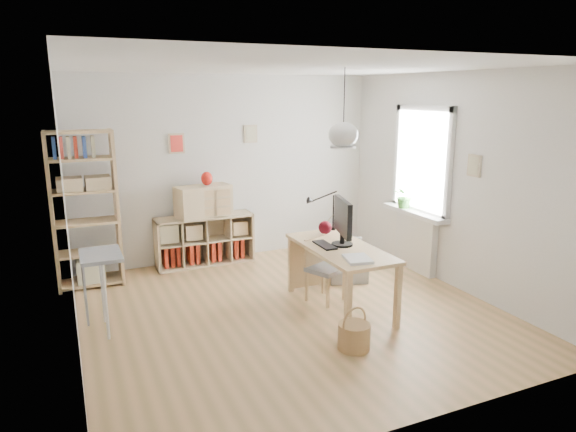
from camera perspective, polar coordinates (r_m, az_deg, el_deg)
name	(u,v)px	position (r m, az deg, el deg)	size (l,w,h in m)	color
ground	(291,311)	(5.98, 0.29, -10.54)	(4.50, 4.50, 0.00)	tan
room_shell	(343,135)	(5.60, 6.17, 8.95)	(4.50, 4.50, 4.50)	white
window_unit	(423,160)	(7.20, 14.73, 5.99)	(0.07, 1.16, 1.46)	white
radiator	(416,242)	(7.41, 13.99, -2.85)	(0.10, 0.80, 0.80)	white
windowsill	(414,213)	(7.28, 13.87, 0.35)	(0.22, 1.20, 0.06)	white
desk	(340,254)	(5.86, 5.83, -4.27)	(0.70, 1.50, 0.75)	#E1B281
cube_shelf	(203,244)	(7.59, -9.45, -3.04)	(1.40, 0.38, 0.72)	#CFB888
tall_bookshelf	(84,204)	(6.92, -21.73, 1.29)	(0.80, 0.38, 2.00)	#E1B281
side_table	(95,271)	(5.62, -20.67, -5.75)	(0.40, 0.55, 0.85)	gray
chair	(322,265)	(6.17, 3.83, -5.47)	(0.49, 0.49, 0.76)	gray
wicker_basket	(354,335)	(5.17, 7.35, -13.00)	(0.31, 0.31, 0.44)	#9C6E46
storage_chest	(347,267)	(6.94, 6.56, -5.63)	(0.64, 0.69, 0.53)	silver
monitor	(343,220)	(5.80, 6.10, -0.41)	(0.24, 0.60, 0.53)	black
keyboard	(325,245)	(5.84, 4.10, -3.23)	(0.14, 0.38, 0.02)	black
task_lamp	(320,207)	(6.29, 3.58, 0.97)	(0.45, 0.17, 0.48)	black
yarn_ball	(325,228)	(6.30, 4.15, -1.29)	(0.16, 0.16, 0.16)	#4A0911
paper_tray	(358,259)	(5.37, 7.74, -4.76)	(0.25, 0.31, 0.03)	white
drawer_chest	(203,201)	(7.40, -9.38, 1.66)	(0.77, 0.35, 0.44)	#CFB888
red_vase	(207,179)	(7.36, -9.02, 4.13)	(0.16, 0.16, 0.20)	#9D130D
potted_plant	(404,196)	(7.39, 12.81, 2.20)	(0.31, 0.27, 0.34)	#336F29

